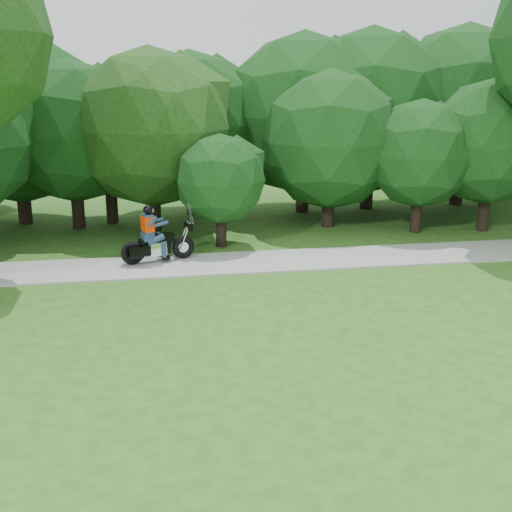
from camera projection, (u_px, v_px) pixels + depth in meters
name	position (u px, v px, depth m)	size (l,w,h in m)	color
ground	(396.00, 385.00, 11.25)	(100.00, 100.00, 0.00)	#2D5819
walkway	(294.00, 260.00, 18.84)	(60.00, 2.20, 0.06)	gray
tree_line	(215.00, 120.00, 23.89)	(40.01, 11.97, 7.63)	black
touring_motorcycle	(153.00, 241.00, 18.37)	(2.17, 1.09, 1.68)	black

